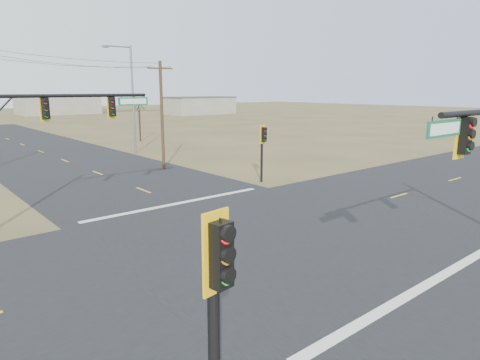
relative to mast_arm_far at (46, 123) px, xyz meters
name	(u,v)px	position (x,y,z in m)	size (l,w,h in m)	color
ground	(263,236)	(6.72, -8.94, -5.08)	(320.00, 320.00, 0.00)	olive
road_ew	(263,236)	(6.72, -8.94, -5.07)	(160.00, 14.00, 0.02)	black
road_ns	(263,236)	(6.72, -8.94, -5.07)	(14.00, 160.00, 0.02)	black
stop_bar_near	(414,292)	(6.72, -16.44, -5.05)	(12.00, 0.40, 0.01)	silver
stop_bar_far	(178,203)	(6.72, -1.44, -5.05)	(12.00, 0.40, 0.01)	silver
mast_arm_far	(46,123)	(0.00, 0.00, 0.00)	(8.84, 0.59, 7.03)	black
pedestal_signal_ne	(263,140)	(14.77, -0.22, -1.96)	(0.61, 0.53, 4.25)	black
pedestal_signal_sw	(218,298)	(-2.69, -17.94, -1.54)	(0.61, 0.54, 4.98)	black
utility_pole_near	(162,114)	(11.89, 9.24, -0.36)	(2.21, 0.36, 9.05)	#462F1E
streetlight_a	(131,94)	(14.08, 19.46, 1.20)	(3.12, 0.38, 11.18)	slate
bare_tree_c	(139,102)	(19.77, 29.02, 0.04)	(3.24, 3.24, 6.53)	black
warehouse_mid	(58,105)	(31.72, 101.06, -2.58)	(20.00, 12.00, 5.00)	#9C978B
warehouse_right	(199,106)	(61.72, 76.06, -2.83)	(18.00, 10.00, 4.50)	#9C978B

